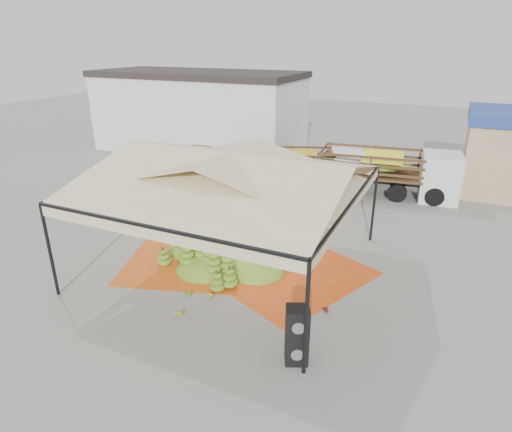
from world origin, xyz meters
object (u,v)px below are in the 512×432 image
at_px(speaker_stack, 297,335).
at_px(vendor, 266,190).
at_px(banana_heap, 225,248).
at_px(truck_right, 394,168).
at_px(truck_left, 310,164).

relative_size(speaker_stack, vendor, 0.79).
height_order(speaker_stack, vendor, vendor).
distance_m(speaker_stack, vendor, 10.10).
xyz_separation_m(banana_heap, speaker_stack, (4.02, -3.76, 0.23)).
height_order(banana_heap, speaker_stack, speaker_stack).
relative_size(banana_heap, speaker_stack, 3.24).
xyz_separation_m(vendor, truck_right, (4.93, 4.67, 0.43)).
height_order(truck_left, truck_right, truck_right).
bearing_deg(banana_heap, speaker_stack, -43.07).
bearing_deg(truck_left, vendor, -120.66).
distance_m(vendor, truck_right, 6.80).
distance_m(vendor, truck_left, 4.32).
height_order(banana_heap, truck_left, truck_left).
bearing_deg(truck_left, truck_right, -15.61).
bearing_deg(banana_heap, truck_left, 90.00).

